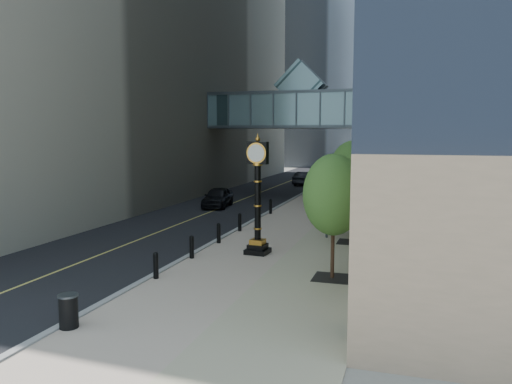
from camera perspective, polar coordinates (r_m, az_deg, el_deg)
ground at (r=17.37m, az=-4.94°, el=-11.64°), size 320.00×320.00×0.00m
road at (r=57.09m, az=3.72°, el=1.19°), size 8.00×180.00×0.02m
sidewalk at (r=55.77m, az=11.73°, el=0.95°), size 8.00×180.00×0.06m
curb at (r=56.29m, az=7.68°, el=1.09°), size 0.25×180.00×0.07m
distant_tower_c at (r=138.48m, az=12.42°, el=17.78°), size 22.00×22.00×65.00m
skywalk at (r=44.29m, az=5.21°, el=9.57°), size 17.00×4.20×5.80m
entrance_canopy at (r=29.42m, az=11.81°, el=4.08°), size 3.00×8.00×4.38m
bollard_row at (r=26.33m, az=-3.01°, el=-4.15°), size 0.20×16.20×0.90m
street_trees at (r=33.17m, az=12.61°, el=3.28°), size 2.77×28.52×5.70m
street_clock at (r=22.33m, az=0.20°, el=-1.34°), size 1.07×1.07×5.26m
trash_bin at (r=15.22m, az=-20.63°, el=-12.72°), size 0.66×0.66×0.90m
pedestrian at (r=30.23m, az=8.62°, el=-1.90°), size 0.73×0.54×1.85m
car_near at (r=37.31m, az=-4.40°, el=-0.58°), size 2.28×4.49×1.46m
car_far at (r=53.53m, az=5.59°, el=1.57°), size 1.85×4.36×1.40m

